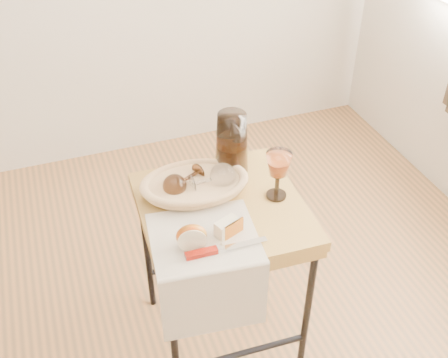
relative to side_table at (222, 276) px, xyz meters
name	(u,v)px	position (x,y,z in m)	size (l,w,h in m)	color
side_table	(222,276)	(0.00, 0.00, 0.00)	(0.52, 0.52, 0.66)	brown
tea_towel	(204,238)	(-0.10, -0.13, 0.33)	(0.32, 0.28, 0.01)	beige
bread_basket	(195,186)	(-0.06, 0.09, 0.35)	(0.31, 0.22, 0.05)	tan
goblet_lying_a	(185,180)	(-0.09, 0.10, 0.38)	(0.13, 0.08, 0.08)	brown
goblet_lying_b	(210,179)	(-0.02, 0.07, 0.38)	(0.14, 0.09, 0.09)	white
pitcher	(232,143)	(0.10, 0.17, 0.44)	(0.15, 0.23, 0.26)	black
wine_goblet	(278,175)	(0.18, -0.02, 0.41)	(0.08, 0.08, 0.17)	white
apple_half	(191,236)	(-0.15, -0.15, 0.38)	(0.09, 0.05, 0.08)	red
apple_wedge	(227,227)	(-0.03, -0.13, 0.36)	(0.07, 0.04, 0.05)	beige
table_knife	(223,248)	(-0.07, -0.20, 0.34)	(0.24, 0.03, 0.02)	silver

